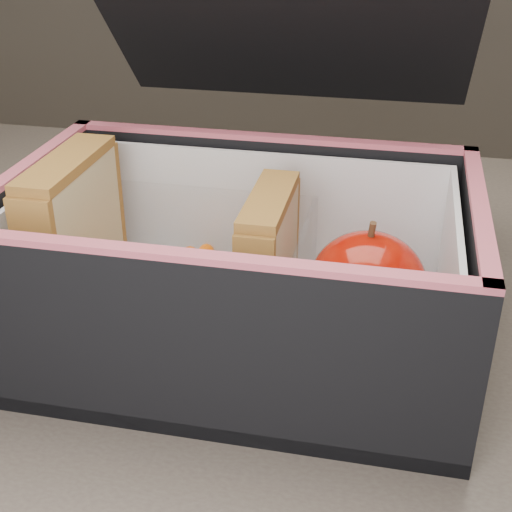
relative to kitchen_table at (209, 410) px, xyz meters
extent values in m
cube|color=#655A4E|center=(0.00, 0.00, 0.08)|extent=(1.20, 0.80, 0.03)
cube|color=black|center=(0.03, 0.14, 0.28)|extent=(0.30, 0.14, 0.15)
cube|color=tan|center=(-0.09, -0.03, 0.16)|extent=(0.01, 0.10, 0.11)
cube|color=#BA5E6B|center=(-0.08, -0.03, 0.16)|extent=(0.01, 0.10, 0.10)
cube|color=tan|center=(-0.07, -0.03, 0.16)|extent=(0.01, 0.10, 0.11)
cube|color=brown|center=(-0.08, -0.03, 0.22)|extent=(0.03, 0.10, 0.01)
cube|color=tan|center=(0.05, -0.03, 0.15)|extent=(0.01, 0.09, 0.09)
cube|color=#BA5E6B|center=(0.05, -0.03, 0.15)|extent=(0.01, 0.08, 0.09)
cube|color=tan|center=(0.06, -0.03, 0.15)|extent=(0.01, 0.09, 0.09)
cube|color=brown|center=(0.05, -0.03, 0.20)|extent=(0.02, 0.09, 0.01)
cylinder|color=#FF6602|center=(0.00, -0.01, 0.11)|extent=(0.03, 0.09, 0.01)
cylinder|color=#FF6602|center=(-0.01, 0.00, 0.12)|extent=(0.01, 0.09, 0.01)
cylinder|color=#FF6602|center=(0.00, -0.03, 0.14)|extent=(0.01, 0.09, 0.01)
cylinder|color=#FF6602|center=(-0.02, -0.04, 0.11)|extent=(0.02, 0.09, 0.01)
cylinder|color=#FF6602|center=(-0.01, -0.06, 0.12)|extent=(0.02, 0.09, 0.01)
cylinder|color=#FF6602|center=(-0.02, -0.04, 0.14)|extent=(0.02, 0.09, 0.01)
cylinder|color=#FF6602|center=(-0.02, -0.04, 0.11)|extent=(0.01, 0.09, 0.01)
cylinder|color=#FF6602|center=(-0.01, -0.01, 0.12)|extent=(0.03, 0.09, 0.01)
cylinder|color=#FF6602|center=(0.00, -0.06, 0.14)|extent=(0.01, 0.09, 0.01)
cylinder|color=#FF6602|center=(-0.02, -0.06, 0.11)|extent=(0.01, 0.09, 0.01)
cube|color=white|center=(0.12, -0.02, 0.11)|extent=(0.08, 0.08, 0.01)
ellipsoid|color=#910400|center=(0.12, -0.03, 0.15)|extent=(0.10, 0.10, 0.07)
cylinder|color=#492E1A|center=(0.12, -0.03, 0.19)|extent=(0.01, 0.01, 0.01)
camera|label=1|loc=(0.13, -0.43, 0.38)|focal=50.00mm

